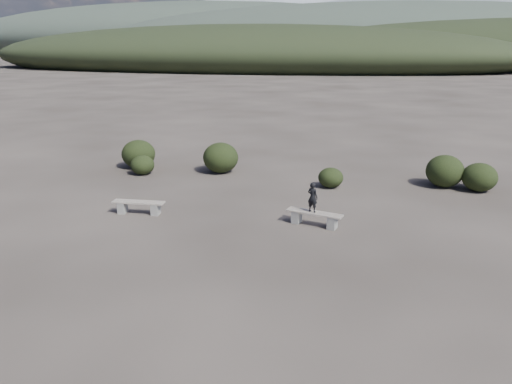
# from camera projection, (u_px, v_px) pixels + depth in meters

# --- Properties ---
(ground) EXTENTS (1200.00, 1200.00, 0.00)m
(ground) POSITION_uv_depth(u_px,v_px,m) (219.00, 280.00, 11.54)
(ground) COLOR #2E2723
(ground) RESTS_ON ground
(bench_left) EXTENTS (1.69, 0.50, 0.42)m
(bench_left) POSITION_uv_depth(u_px,v_px,m) (139.00, 206.00, 15.90)
(bench_left) COLOR gray
(bench_left) RESTS_ON ground
(bench_right) EXTENTS (1.74, 0.74, 0.43)m
(bench_right) POSITION_uv_depth(u_px,v_px,m) (314.00, 217.00, 14.87)
(bench_right) COLOR gray
(bench_right) RESTS_ON ground
(seated_person) EXTENTS (0.39, 0.33, 0.91)m
(seated_person) POSITION_uv_depth(u_px,v_px,m) (313.00, 197.00, 14.73)
(seated_person) COLOR black
(seated_person) RESTS_ON bench_right
(shrub_a) EXTENTS (0.97, 0.97, 0.80)m
(shrub_a) POSITION_uv_depth(u_px,v_px,m) (142.00, 165.00, 20.62)
(shrub_a) COLOR black
(shrub_a) RESTS_ON ground
(shrub_b) EXTENTS (1.48, 1.48, 1.27)m
(shrub_b) POSITION_uv_depth(u_px,v_px,m) (221.00, 158.00, 20.86)
(shrub_b) COLOR black
(shrub_b) RESTS_ON ground
(shrub_c) EXTENTS (0.94, 0.94, 0.76)m
(shrub_c) POSITION_uv_depth(u_px,v_px,m) (331.00, 178.00, 18.77)
(shrub_c) COLOR black
(shrub_c) RESTS_ON ground
(shrub_d) EXTENTS (1.39, 1.39, 1.22)m
(shrub_d) POSITION_uv_depth(u_px,v_px,m) (445.00, 171.00, 18.80)
(shrub_d) COLOR black
(shrub_d) RESTS_ON ground
(shrub_e) EXTENTS (1.26, 1.26, 1.05)m
(shrub_e) POSITION_uv_depth(u_px,v_px,m) (480.00, 177.00, 18.27)
(shrub_e) COLOR black
(shrub_e) RESTS_ON ground
(shrub_f) EXTENTS (1.44, 1.44, 1.22)m
(shrub_f) POSITION_uv_depth(u_px,v_px,m) (139.00, 154.00, 21.65)
(shrub_f) COLOR black
(shrub_f) RESTS_ON ground
(mountain_ridges) EXTENTS (500.00, 400.00, 56.00)m
(mountain_ridges) POSITION_uv_depth(u_px,v_px,m) (370.00, 33.00, 325.00)
(mountain_ridges) COLOR black
(mountain_ridges) RESTS_ON ground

